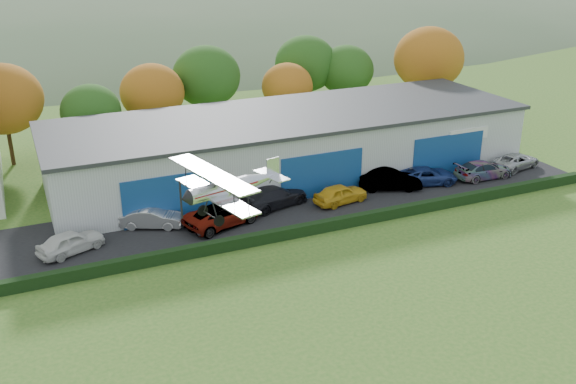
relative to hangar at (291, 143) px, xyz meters
name	(u,v)px	position (x,y,z in m)	size (l,w,h in m)	color
ground	(437,375)	(-5.00, -27.98, -2.66)	(300.00, 300.00, 0.00)	#356620
apron	(304,205)	(-2.00, -6.98, -2.63)	(48.00, 9.00, 0.05)	black
hedge	(333,224)	(-2.00, -11.78, -2.26)	(46.00, 0.60, 0.80)	black
hangar	(291,143)	(0.00, 0.00, 0.00)	(40.60, 12.60, 5.30)	#B2B7BC
tree_belt	(200,84)	(-4.15, 12.64, 2.95)	(75.70, 13.22, 10.12)	#3D2614
distant_hills	(62,80)	(-9.38, 112.02, -15.70)	(430.00, 196.00, 56.00)	#4C6642
car_0	(71,242)	(-19.24, -8.01, -1.87)	(1.75, 4.34, 1.48)	silver
car_1	(152,218)	(-13.57, -6.30, -1.89)	(1.52, 4.37, 1.44)	silver
car_2	(222,215)	(-8.91, -7.97, -1.82)	(2.61, 5.67, 1.58)	gray
car_3	(274,196)	(-4.29, -6.41, -1.79)	(2.30, 5.65, 1.64)	black
car_4	(341,194)	(0.69, -7.83, -1.86)	(1.76, 4.38, 1.49)	gold
car_5	(390,180)	(5.67, -6.96, -1.78)	(1.76, 5.04, 1.66)	gray
car_6	(427,176)	(9.15, -7.15, -1.91)	(2.32, 5.04, 1.40)	navy
car_7	(483,170)	(14.31, -7.97, -1.86)	(2.08, 5.12, 1.49)	gray
car_8	(516,161)	(18.62, -7.16, -1.94)	(2.20, 4.76, 1.32)	silver
biplane	(227,186)	(-11.35, -16.89, 3.98)	(6.44, 7.32, 2.73)	silver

